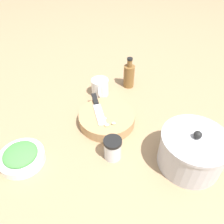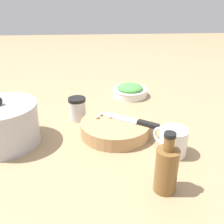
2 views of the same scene
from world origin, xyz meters
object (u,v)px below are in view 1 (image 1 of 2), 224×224
(coffee_mug, at_px, (100,87))
(stock_pot, at_px, (192,151))
(oil_bottle, at_px, (129,75))
(spice_jar, at_px, (113,149))
(cutting_board, at_px, (107,118))
(chef_knife, at_px, (97,107))
(garlic_cloves, at_px, (108,123))
(herb_bowl, at_px, (21,157))

(coffee_mug, bearing_deg, stock_pot, 78.82)
(oil_bottle, bearing_deg, spice_jar, 29.48)
(stock_pot, bearing_deg, cutting_board, -85.38)
(chef_knife, relative_size, stock_pot, 0.80)
(garlic_cloves, bearing_deg, spice_jar, 47.68)
(garlic_cloves, distance_m, coffee_mug, 0.28)
(herb_bowl, bearing_deg, coffee_mug, -173.23)
(cutting_board, height_order, coffee_mug, coffee_mug)
(coffee_mug, distance_m, oil_bottle, 0.17)
(cutting_board, distance_m, oil_bottle, 0.32)
(chef_knife, bearing_deg, garlic_cloves, 101.88)
(herb_bowl, height_order, oil_bottle, oil_bottle)
(cutting_board, distance_m, stock_pot, 0.38)
(chef_knife, height_order, stock_pot, stock_pot)
(garlic_cloves, relative_size, herb_bowl, 0.39)
(cutting_board, xyz_separation_m, garlic_cloves, (0.04, 0.04, 0.03))
(cutting_board, bearing_deg, oil_bottle, -161.35)
(stock_pot, bearing_deg, herb_bowl, -50.66)
(chef_knife, relative_size, garlic_cloves, 2.84)
(coffee_mug, xyz_separation_m, oil_bottle, (-0.16, 0.07, 0.02))
(spice_jar, xyz_separation_m, stock_pot, (-0.16, 0.24, 0.02))
(oil_bottle, bearing_deg, garlic_cloves, 23.05)
(chef_knife, relative_size, spice_jar, 2.06)
(spice_jar, height_order, oil_bottle, oil_bottle)
(oil_bottle, xyz_separation_m, stock_pot, (0.27, 0.48, 0.00))
(oil_bottle, bearing_deg, coffee_mug, -22.64)
(garlic_cloves, height_order, oil_bottle, oil_bottle)
(garlic_cloves, relative_size, oil_bottle, 0.39)
(chef_knife, bearing_deg, oil_bottle, -137.01)
(herb_bowl, bearing_deg, garlic_cloves, 155.27)
(oil_bottle, bearing_deg, herb_bowl, -0.55)
(herb_bowl, height_order, coffee_mug, coffee_mug)
(stock_pot, bearing_deg, chef_knife, -87.08)
(spice_jar, relative_size, oil_bottle, 0.55)
(herb_bowl, distance_m, coffee_mug, 0.51)
(chef_knife, xyz_separation_m, coffee_mug, (-0.13, -0.10, -0.01))
(garlic_cloves, relative_size, coffee_mug, 0.62)
(herb_bowl, bearing_deg, stock_pot, 129.34)
(coffee_mug, bearing_deg, chef_knife, 37.94)
(herb_bowl, xyz_separation_m, coffee_mug, (-0.50, -0.06, 0.02))
(cutting_board, distance_m, chef_knife, 0.07)
(coffee_mug, bearing_deg, oil_bottle, 157.36)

